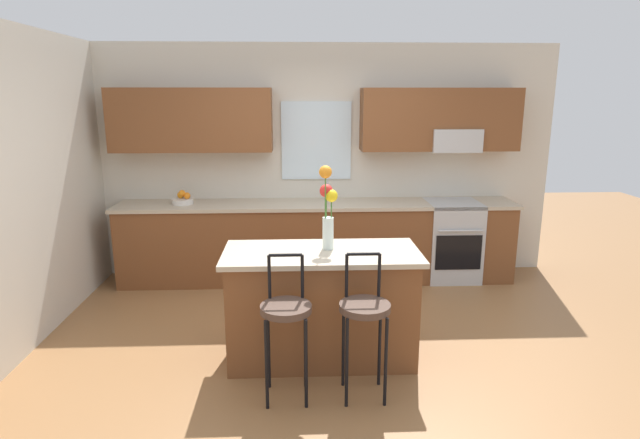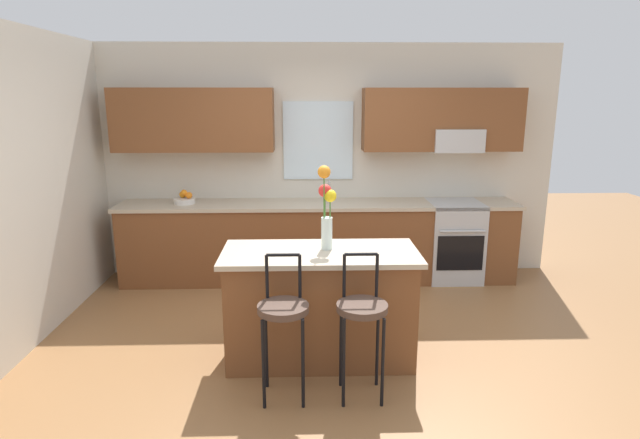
% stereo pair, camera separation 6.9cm
% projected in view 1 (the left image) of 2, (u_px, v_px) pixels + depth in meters
% --- Properties ---
extents(ground_plane, '(14.00, 14.00, 0.00)m').
position_uv_depth(ground_plane, '(325.00, 346.00, 4.50)').
color(ground_plane, olive).
extents(wall_left, '(0.12, 4.60, 2.70)m').
position_uv_depth(wall_left, '(21.00, 189.00, 4.36)').
color(wall_left, beige).
rests_on(wall_left, ground).
extents(back_wall_assembly, '(5.60, 0.50, 2.70)m').
position_uv_depth(back_wall_assembly, '(319.00, 148.00, 6.07)').
color(back_wall_assembly, beige).
rests_on(back_wall_assembly, ground).
extents(counter_run, '(4.56, 0.64, 0.92)m').
position_uv_depth(counter_run, '(317.00, 241.00, 6.04)').
color(counter_run, brown).
rests_on(counter_run, ground).
extents(sink_faucet, '(0.02, 0.13, 0.23)m').
position_uv_depth(sink_faucet, '(327.00, 188.00, 6.05)').
color(sink_faucet, '#B7BABC').
rests_on(sink_faucet, counter_run).
extents(oven_range, '(0.60, 0.64, 0.92)m').
position_uv_depth(oven_range, '(451.00, 240.00, 6.09)').
color(oven_range, '#B7BABC').
rests_on(oven_range, ground).
extents(kitchen_island, '(1.56, 0.71, 0.92)m').
position_uv_depth(kitchen_island, '(322.00, 305.00, 4.21)').
color(kitchen_island, brown).
rests_on(kitchen_island, ground).
extents(bar_stool_near, '(0.36, 0.36, 1.04)m').
position_uv_depth(bar_stool_near, '(286.00, 315.00, 3.61)').
color(bar_stool_near, black).
rests_on(bar_stool_near, ground).
extents(bar_stool_middle, '(0.36, 0.36, 1.04)m').
position_uv_depth(bar_stool_middle, '(365.00, 313.00, 3.63)').
color(bar_stool_middle, black).
rests_on(bar_stool_middle, ground).
extents(flower_vase, '(0.15, 0.16, 0.68)m').
position_uv_depth(flower_vase, '(328.00, 206.00, 4.08)').
color(flower_vase, silver).
rests_on(flower_vase, kitchen_island).
extents(fruit_bowl_oranges, '(0.24, 0.24, 0.16)m').
position_uv_depth(fruit_bowl_oranges, '(183.00, 200.00, 5.86)').
color(fruit_bowl_oranges, silver).
rests_on(fruit_bowl_oranges, counter_run).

